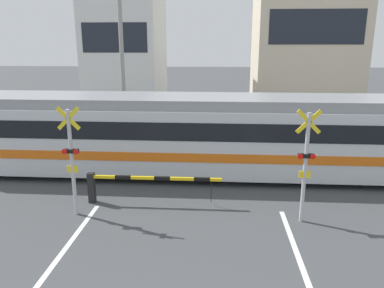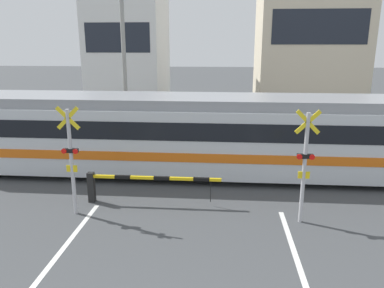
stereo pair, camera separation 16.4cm
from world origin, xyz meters
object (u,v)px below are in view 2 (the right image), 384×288
(pedestrian, at_px, (225,126))
(crossing_barrier_far, at_px, (241,139))
(commuter_train, at_px, (210,133))
(crossing_signal_right, at_px, (305,162))
(crossing_barrier_near, at_px, (128,182))
(crossing_signal_left, at_px, (71,156))

(pedestrian, bearing_deg, crossing_barrier_far, -65.50)
(commuter_train, relative_size, pedestrian, 11.40)
(crossing_barrier_far, distance_m, crossing_signal_right, 6.94)
(crossing_barrier_near, height_order, crossing_signal_left, crossing_signal_left)
(commuter_train, height_order, crossing_barrier_far, commuter_train)
(commuter_train, height_order, crossing_signal_left, crossing_signal_left)
(commuter_train, xyz_separation_m, crossing_signal_right, (2.76, -3.91, 0.17))
(commuter_train, relative_size, crossing_barrier_far, 4.41)
(crossing_barrier_far, distance_m, pedestrian, 1.80)
(crossing_signal_left, xyz_separation_m, pedestrian, (4.48, 8.33, -0.86))
(commuter_train, bearing_deg, crossing_signal_right, -54.75)
(crossing_barrier_far, bearing_deg, crossing_signal_left, -127.93)
(crossing_barrier_near, bearing_deg, pedestrian, 67.52)
(crossing_signal_right, bearing_deg, crossing_barrier_far, 101.84)
(crossing_barrier_near, relative_size, crossing_signal_right, 1.30)
(commuter_train, xyz_separation_m, crossing_barrier_near, (-2.46, -3.02, -0.93))
(commuter_train, xyz_separation_m, crossing_barrier_far, (1.36, 2.80, -0.93))
(crossing_signal_right, distance_m, pedestrian, 8.64)
(crossing_barrier_far, relative_size, crossing_signal_left, 1.30)
(crossing_signal_left, distance_m, pedestrian, 9.50)
(commuter_train, distance_m, crossing_signal_right, 4.79)
(crossing_barrier_near, relative_size, crossing_signal_left, 1.30)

